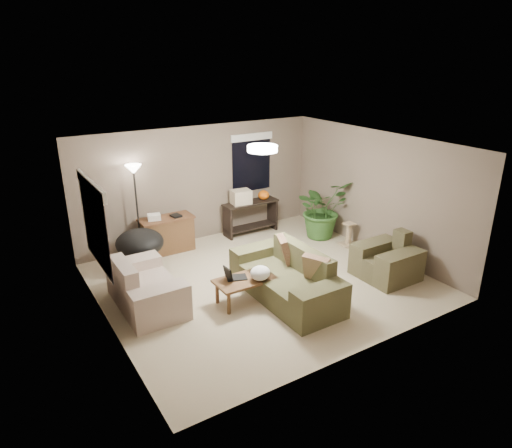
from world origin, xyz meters
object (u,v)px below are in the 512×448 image
armchair (387,262)px  coffee_table (245,282)px  loveseat (145,290)px  floor_lamp (134,181)px  desk (167,234)px  papasan_chair (140,247)px  cat_scratching_post (348,236)px  console_table (251,215)px  houseplant (322,215)px  main_sofa (287,281)px

armchair → coffee_table: bearing=167.3°
loveseat → floor_lamp: floor_lamp is taller
armchair → floor_lamp: bearing=137.2°
desk → papasan_chair: 0.92m
loveseat → cat_scratching_post: bearing=1.9°
floor_lamp → coffee_table: bearing=-72.0°
armchair → console_table: bearing=107.0°
floor_lamp → houseplant: floor_lamp is taller
desk → papasan_chair: papasan_chair is taller
main_sofa → houseplant: (2.24, 1.82, 0.22)m
armchair → desk: (-3.00, 3.24, 0.08)m
loveseat → desk: 2.21m
console_table → floor_lamp: (-2.57, 0.08, 1.16)m
desk → papasan_chair: bearing=-144.6°
floor_lamp → cat_scratching_post: bearing=-24.3°
armchair → loveseat: bearing=162.0°
floor_lamp → loveseat: bearing=-106.6°
loveseat → console_table: size_ratio=1.23×
console_table → coffee_table: bearing=-123.0°
console_table → floor_lamp: bearing=178.1°
coffee_table → houseplant: houseplant is taller
coffee_table → floor_lamp: 3.10m
houseplant → console_table: bearing=140.5°
houseplant → cat_scratching_post: 0.78m
floor_lamp → houseplant: bearing=-16.2°
papasan_chair → cat_scratching_post: 4.37m
coffee_table → desk: desk is taller
cat_scratching_post → console_table: bearing=129.6°
main_sofa → coffee_table: (-0.70, 0.23, 0.06)m
houseplant → coffee_table: bearing=-151.6°
coffee_table → houseplant: bearing=28.4°
papasan_chair → cat_scratching_post: papasan_chair is taller
armchair → desk: bearing=132.9°
loveseat → desk: (1.14, 1.89, 0.08)m
main_sofa → armchair: bearing=-10.7°
coffee_table → cat_scratching_post: (3.12, 0.89, -0.14)m
console_table → cat_scratching_post: console_table is taller
coffee_table → console_table: (1.70, 2.61, 0.08)m
console_table → houseplant: (1.24, -1.02, 0.08)m
loveseat → console_table: 3.67m
armchair → coffee_table: (-2.68, 0.60, 0.06)m
desk → houseplant: size_ratio=0.84×
houseplant → cat_scratching_post: (0.19, -0.70, -0.30)m
papasan_chair → floor_lamp: floor_lamp is taller
console_table → armchair: bearing=-73.0°
floor_lamp → cat_scratching_post: 4.60m
houseplant → armchair: bearing=-96.6°
floor_lamp → cat_scratching_post: floor_lamp is taller
loveseat → coffee_table: 1.64m
main_sofa → floor_lamp: floor_lamp is taller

